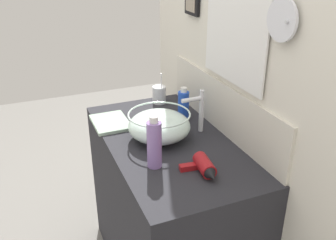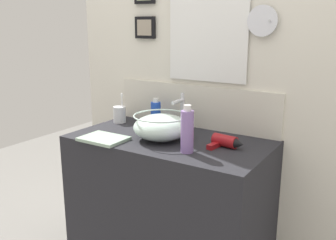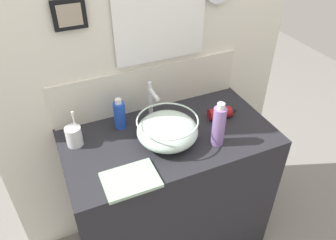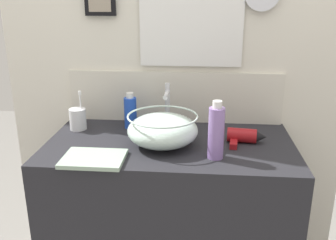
# 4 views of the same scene
# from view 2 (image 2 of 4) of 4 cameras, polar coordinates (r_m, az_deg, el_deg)

# --- Properties ---
(vanity_counter) EXTENTS (1.05, 0.57, 0.87)m
(vanity_counter) POSITION_cam_2_polar(r_m,az_deg,el_deg) (2.15, 0.19, -13.94)
(vanity_counter) COLOR #232328
(vanity_counter) RESTS_ON ground
(back_panel) EXTENTS (1.66, 0.10, 2.35)m
(back_panel) POSITION_cam_2_polar(r_m,az_deg,el_deg) (2.18, 4.62, 7.00)
(back_panel) COLOR silver
(back_panel) RESTS_ON ground
(glass_bowl_sink) EXTENTS (0.29, 0.29, 0.13)m
(glass_bowl_sink) POSITION_cam_2_polar(r_m,az_deg,el_deg) (1.95, -1.04, -1.02)
(glass_bowl_sink) COLOR silver
(glass_bowl_sink) RESTS_ON vanity_counter
(faucet) EXTENTS (0.02, 0.12, 0.21)m
(faucet) POSITION_cam_2_polar(r_m,az_deg,el_deg) (2.11, 2.03, 1.64)
(faucet) COLOR silver
(faucet) RESTS_ON vanity_counter
(hair_drier) EXTENTS (0.17, 0.13, 0.06)m
(hair_drier) POSITION_cam_2_polar(r_m,az_deg,el_deg) (1.86, 8.89, -3.31)
(hair_drier) COLOR maroon
(hair_drier) RESTS_ON vanity_counter
(toothbrush_cup) EXTENTS (0.08, 0.08, 0.18)m
(toothbrush_cup) POSITION_cam_2_polar(r_m,az_deg,el_deg) (2.32, -7.38, 0.85)
(toothbrush_cup) COLOR silver
(toothbrush_cup) RESTS_ON vanity_counter
(soap_dispenser) EXTENTS (0.06, 0.06, 0.17)m
(soap_dispenser) POSITION_cam_2_polar(r_m,az_deg,el_deg) (2.21, -1.88, 0.98)
(soap_dispenser) COLOR blue
(soap_dispenser) RESTS_ON vanity_counter
(shampoo_bottle) EXTENTS (0.06, 0.06, 0.23)m
(shampoo_bottle) POSITION_cam_2_polar(r_m,az_deg,el_deg) (1.75, 2.94, -1.64)
(shampoo_bottle) COLOR #8C6BB2
(shampoo_bottle) RESTS_ON vanity_counter
(hand_towel) EXTENTS (0.23, 0.17, 0.02)m
(hand_towel) POSITION_cam_2_polar(r_m,az_deg,el_deg) (1.98, -9.78, -2.83)
(hand_towel) COLOR #99B29E
(hand_towel) RESTS_ON vanity_counter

